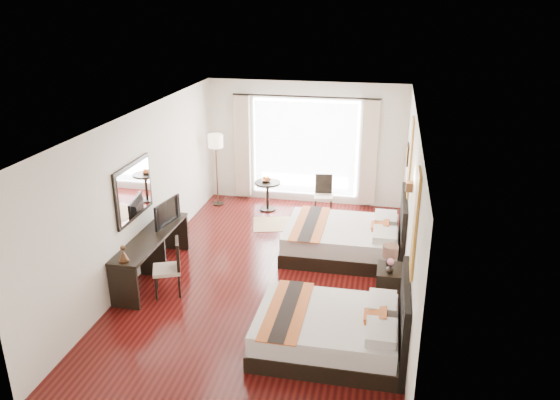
% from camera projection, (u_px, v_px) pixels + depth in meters
% --- Properties ---
extents(floor, '(4.50, 7.50, 0.01)m').
position_uv_depth(floor, '(270.00, 277.00, 9.44)').
color(floor, '#320909').
rests_on(floor, ground).
extents(ceiling, '(4.50, 7.50, 0.02)m').
position_uv_depth(ceiling, '(269.00, 117.00, 8.45)').
color(ceiling, white).
rests_on(ceiling, wall_headboard).
extents(wall_headboard, '(0.01, 7.50, 2.80)m').
position_uv_depth(wall_headboard, '(410.00, 211.00, 8.53)').
color(wall_headboard, silver).
rests_on(wall_headboard, floor).
extents(wall_desk, '(0.01, 7.50, 2.80)m').
position_uv_depth(wall_desk, '(142.00, 192.00, 9.36)').
color(wall_desk, silver).
rests_on(wall_desk, floor).
extents(wall_window, '(4.50, 0.01, 2.80)m').
position_uv_depth(wall_window, '(305.00, 143.00, 12.38)').
color(wall_window, silver).
rests_on(wall_window, floor).
extents(wall_entry, '(4.50, 0.01, 2.80)m').
position_uv_depth(wall_entry, '(190.00, 330.00, 5.51)').
color(wall_entry, silver).
rests_on(wall_entry, floor).
extents(window_glass, '(2.40, 0.02, 2.20)m').
position_uv_depth(window_glass, '(305.00, 148.00, 12.40)').
color(window_glass, white).
rests_on(window_glass, wall_window).
extents(sheer_curtain, '(2.30, 0.02, 2.10)m').
position_uv_depth(sheer_curtain, '(305.00, 149.00, 12.34)').
color(sheer_curtain, white).
rests_on(sheer_curtain, wall_window).
extents(drape_left, '(0.35, 0.14, 2.35)m').
position_uv_depth(drape_left, '(243.00, 147.00, 12.59)').
color(drape_left, '#C6B499').
rests_on(drape_left, floor).
extents(drape_right, '(0.35, 0.14, 2.35)m').
position_uv_depth(drape_right, '(369.00, 153.00, 12.05)').
color(drape_right, '#C6B499').
rests_on(drape_right, floor).
extents(art_panel_near, '(0.03, 0.50, 1.35)m').
position_uv_depth(art_panel_near, '(415.00, 224.00, 6.67)').
color(art_panel_near, '#973B16').
rests_on(art_panel_near, wall_headboard).
extents(art_panel_far, '(0.03, 0.50, 1.35)m').
position_uv_depth(art_panel_far, '(410.00, 157.00, 9.37)').
color(art_panel_far, '#973B16').
rests_on(art_panel_far, wall_headboard).
extents(wall_sconce, '(0.10, 0.14, 0.14)m').
position_uv_depth(wall_sconce, '(409.00, 186.00, 8.05)').
color(wall_sconce, '#452A18').
rests_on(wall_sconce, wall_headboard).
extents(mirror_frame, '(0.04, 1.25, 0.95)m').
position_uv_depth(mirror_frame, '(134.00, 191.00, 8.98)').
color(mirror_frame, black).
rests_on(mirror_frame, wall_desk).
extents(mirror_glass, '(0.01, 1.12, 0.82)m').
position_uv_depth(mirror_glass, '(135.00, 191.00, 8.97)').
color(mirror_glass, white).
rests_on(mirror_glass, mirror_frame).
extents(bed_near, '(2.03, 1.58, 1.14)m').
position_uv_depth(bed_near, '(334.00, 330.00, 7.43)').
color(bed_near, black).
rests_on(bed_near, floor).
extents(bed_far, '(2.18, 1.70, 1.23)m').
position_uv_depth(bed_far, '(347.00, 239.00, 10.14)').
color(bed_far, black).
rests_on(bed_far, floor).
extents(nightstand, '(0.45, 0.56, 0.54)m').
position_uv_depth(nightstand, '(390.00, 284.00, 8.66)').
color(nightstand, black).
rests_on(nightstand, floor).
extents(table_lamp, '(0.25, 0.25, 0.39)m').
position_uv_depth(table_lamp, '(390.00, 253.00, 8.57)').
color(table_lamp, black).
rests_on(table_lamp, nightstand).
extents(vase, '(0.16, 0.16, 0.13)m').
position_uv_depth(vase, '(390.00, 271.00, 8.45)').
color(vase, black).
rests_on(vase, nightstand).
extents(console_desk, '(0.50, 2.20, 0.76)m').
position_uv_depth(console_desk, '(153.00, 256.00, 9.35)').
color(console_desk, black).
rests_on(console_desk, floor).
extents(television, '(0.23, 0.78, 0.44)m').
position_uv_depth(television, '(164.00, 212.00, 9.64)').
color(television, black).
rests_on(television, console_desk).
extents(bronze_figurine, '(0.20, 0.20, 0.24)m').
position_uv_depth(bronze_figurine, '(123.00, 255.00, 8.28)').
color(bronze_figurine, '#452A18').
rests_on(bronze_figurine, console_desk).
extents(desk_chair, '(0.56, 0.56, 0.93)m').
position_uv_depth(desk_chair, '(169.00, 278.00, 8.82)').
color(desk_chair, '#BCA891').
rests_on(desk_chair, floor).
extents(floor_lamp, '(0.33, 0.33, 1.66)m').
position_uv_depth(floor_lamp, '(216.00, 146.00, 12.17)').
color(floor_lamp, black).
rests_on(floor_lamp, floor).
extents(side_table, '(0.58, 0.58, 0.67)m').
position_uv_depth(side_table, '(268.00, 196.00, 12.24)').
color(side_table, black).
rests_on(side_table, floor).
extents(fruit_bowl, '(0.27, 0.27, 0.05)m').
position_uv_depth(fruit_bowl, '(266.00, 181.00, 12.12)').
color(fruit_bowl, '#423117').
rests_on(fruit_bowl, side_table).
extents(window_chair, '(0.45, 0.45, 0.87)m').
position_uv_depth(window_chair, '(323.00, 202.00, 12.06)').
color(window_chair, '#BCA891').
rests_on(window_chair, floor).
extents(jute_rug, '(1.33, 1.06, 0.01)m').
position_uv_depth(jute_rug, '(281.00, 224.00, 11.58)').
color(jute_rug, tan).
rests_on(jute_rug, floor).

